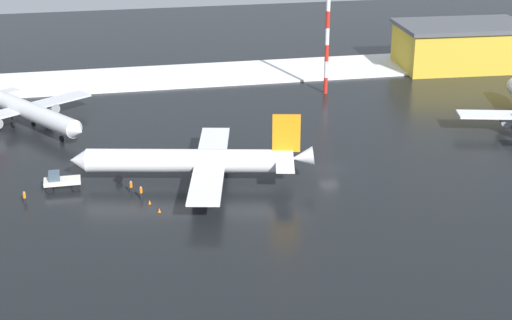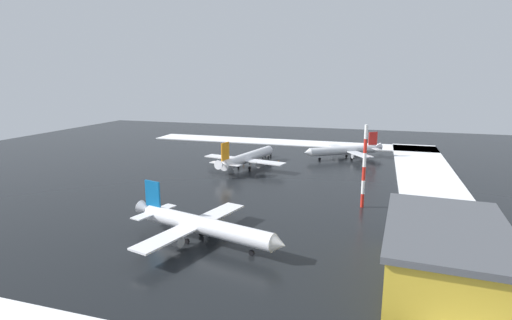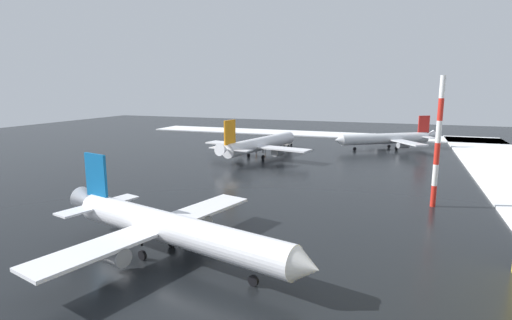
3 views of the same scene
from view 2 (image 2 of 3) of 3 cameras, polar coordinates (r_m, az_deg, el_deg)
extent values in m
plane|color=black|center=(104.20, -3.91, -3.35)|extent=(240.00, 240.00, 0.00)
cube|color=white|center=(98.36, 24.50, -5.26)|extent=(152.00, 16.00, 0.34)
cube|color=white|center=(166.96, 4.44, 2.52)|extent=(14.00, 116.00, 0.34)
cylinder|color=white|center=(121.47, -1.09, 0.40)|extent=(26.81, 8.64, 3.03)
cone|color=white|center=(133.87, 2.07, 1.48)|extent=(2.70, 3.27, 2.88)
cone|color=white|center=(109.31, -5.01, -0.66)|extent=(3.66, 3.20, 2.95)
cube|color=white|center=(123.17, -4.66, 0.40)|extent=(6.30, 12.17, 0.32)
cylinder|color=gray|center=(122.74, -3.85, -0.06)|extent=(3.34, 2.39, 1.79)
cube|color=white|center=(115.71, 1.35, -0.32)|extent=(6.30, 12.17, 0.32)
cylinder|color=gray|center=(117.12, 0.68, -0.61)|extent=(3.34, 2.39, 1.79)
cube|color=orange|center=(110.37, -4.42, 1.22)|extent=(3.56, 1.07, 5.00)
cube|color=white|center=(112.70, -5.47, -0.38)|extent=(3.18, 4.68, 0.21)
cube|color=white|center=(109.77, -3.17, -0.68)|extent=(3.18, 4.68, 0.21)
cylinder|color=black|center=(129.71, 1.02, 0.54)|extent=(0.21, 0.21, 0.62)
cylinder|color=black|center=(129.98, 1.02, -0.02)|extent=(1.03, 0.51, 0.98)
cylinder|color=black|center=(120.51, -2.54, -0.35)|extent=(0.21, 0.21, 0.62)
cylinder|color=black|center=(120.79, -2.54, -0.95)|extent=(1.03, 0.51, 0.98)
cylinder|color=black|center=(118.51, -0.94, -0.55)|extent=(0.21, 0.21, 0.62)
cylinder|color=black|center=(118.80, -0.93, -1.16)|extent=(1.03, 0.51, 0.98)
cylinder|color=white|center=(67.58, -7.20, -9.37)|extent=(9.15, 25.62, 2.91)
cone|color=white|center=(60.44, 3.35, -11.95)|extent=(3.19, 2.67, 2.77)
cone|color=white|center=(76.55, -15.49, -6.73)|extent=(3.15, 3.57, 2.83)
cube|color=white|center=(74.33, -5.34, -7.52)|extent=(11.72, 6.40, 0.31)
cylinder|color=gray|center=(73.10, -5.87, -8.59)|extent=(2.38, 3.24, 1.71)
cube|color=white|center=(64.46, -12.99, -10.92)|extent=(11.72, 6.40, 0.31)
cylinder|color=gray|center=(65.64, -11.61, -11.24)|extent=(2.38, 3.24, 1.71)
cube|color=#0C5999|center=(74.16, -14.54, -4.71)|extent=(1.14, 3.40, 4.80)
cube|color=white|center=(76.75, -12.94, -6.68)|extent=(4.53, 3.17, 0.21)
cube|color=white|center=(73.41, -15.76, -7.70)|extent=(4.53, 3.17, 0.21)
cylinder|color=black|center=(63.21, -0.65, -12.09)|extent=(0.21, 0.21, 0.60)
cylinder|color=black|center=(63.73, -0.64, -13.11)|extent=(0.52, 0.99, 0.94)
cylinder|color=black|center=(70.93, -7.85, -9.45)|extent=(0.21, 0.21, 0.60)
cylinder|color=black|center=(71.39, -7.82, -10.38)|extent=(0.52, 0.99, 0.94)
cylinder|color=black|center=(68.29, -9.88, -10.39)|extent=(0.21, 0.21, 0.60)
cylinder|color=black|center=(68.76, -9.84, -11.34)|extent=(0.52, 0.99, 0.94)
cylinder|color=silver|center=(137.24, 12.31, 1.35)|extent=(16.04, 21.64, 2.76)
cone|color=silver|center=(131.37, 7.29, 1.06)|extent=(3.26, 3.09, 2.62)
cone|color=silver|center=(144.09, 16.94, 1.80)|extent=(3.57, 3.72, 2.68)
cube|color=silver|center=(132.89, 14.61, 0.79)|extent=(10.72, 8.91, 0.29)
cylinder|color=gray|center=(134.19, 14.09, 0.57)|extent=(2.90, 3.19, 1.62)
cube|color=silver|center=(144.17, 11.86, 1.77)|extent=(10.72, 8.91, 0.29)
cylinder|color=gray|center=(142.73, 12.02, 1.33)|extent=(2.90, 3.19, 1.62)
cube|color=red|center=(142.54, 16.36, 2.95)|extent=(2.08, 2.84, 4.54)
cube|color=silver|center=(140.96, 16.77, 1.52)|extent=(4.41, 3.94, 0.19)
cube|color=silver|center=(144.97, 15.71, 1.86)|extent=(4.41, 3.94, 0.19)
cylinder|color=black|center=(133.55, 9.09, 0.65)|extent=(0.19, 0.19, 0.57)
cylinder|color=black|center=(133.78, 9.07, 0.16)|extent=(0.74, 0.90, 0.89)
cylinder|color=black|center=(137.15, 13.53, 0.77)|extent=(0.19, 0.19, 0.57)
cylinder|color=black|center=(137.38, 13.51, 0.29)|extent=(0.74, 0.90, 0.89)
cylinder|color=black|center=(140.18, 12.80, 1.04)|extent=(0.19, 0.19, 0.57)
cylinder|color=black|center=(140.40, 12.78, 0.57)|extent=(0.74, 0.90, 0.89)
cube|color=silver|center=(136.77, 1.56, 0.87)|extent=(4.64, 2.28, 0.50)
cube|color=#3F5160|center=(137.49, 1.66, 1.26)|extent=(1.43, 1.52, 1.10)
cylinder|color=black|center=(138.68, 1.33, 0.73)|extent=(0.91, 0.34, 0.90)
cylinder|color=black|center=(138.19, 2.12, 0.68)|extent=(0.91, 0.34, 0.90)
cylinder|color=black|center=(135.64, 0.98, 0.47)|extent=(0.91, 0.34, 0.90)
cylinder|color=black|center=(135.14, 1.79, 0.43)|extent=(0.91, 0.34, 0.90)
cylinder|color=black|center=(129.30, -1.74, -0.11)|extent=(0.16, 0.16, 0.85)
cylinder|color=black|center=(129.42, -1.81, -0.10)|extent=(0.16, 0.16, 0.85)
cylinder|color=orange|center=(129.21, -1.77, 0.21)|extent=(0.36, 0.36, 0.62)
sphere|color=tan|center=(129.12, -1.77, 0.40)|extent=(0.24, 0.24, 0.24)
cylinder|color=black|center=(129.69, -0.77, -0.07)|extent=(0.16, 0.16, 0.85)
cylinder|color=black|center=(129.88, -0.79, -0.06)|extent=(0.16, 0.16, 0.85)
cylinder|color=orange|center=(129.63, -0.78, 0.25)|extent=(0.36, 0.36, 0.62)
sphere|color=tan|center=(129.54, -0.78, 0.44)|extent=(0.24, 0.24, 0.24)
cylinder|color=black|center=(142.03, 0.59, 0.99)|extent=(0.16, 0.16, 0.85)
cylinder|color=black|center=(142.21, 0.62, 1.00)|extent=(0.16, 0.16, 0.85)
cylinder|color=orange|center=(141.98, 0.61, 1.29)|extent=(0.36, 0.36, 0.62)
sphere|color=tan|center=(141.90, 0.61, 1.46)|extent=(0.24, 0.24, 0.24)
cylinder|color=red|center=(88.15, 14.93, -5.61)|extent=(0.70, 0.70, 2.94)
cylinder|color=white|center=(87.33, 15.04, -3.77)|extent=(0.70, 0.70, 2.94)
cylinder|color=red|center=(86.60, 15.14, -1.89)|extent=(0.70, 0.70, 2.94)
cylinder|color=white|center=(85.96, 15.25, 0.02)|extent=(0.70, 0.70, 2.94)
cylinder|color=red|center=(85.42, 15.36, 1.95)|extent=(0.70, 0.70, 2.94)
cylinder|color=white|center=(84.98, 15.46, 3.90)|extent=(0.70, 0.70, 2.94)
cube|color=gold|center=(58.73, 25.34, -12.82)|extent=(24.76, 15.35, 8.00)
cube|color=#4C4F54|center=(57.11, 25.73, -8.79)|extent=(25.82, 16.41, 0.80)
cone|color=orange|center=(129.12, -2.60, -0.21)|extent=(0.36, 0.36, 0.55)
cone|color=orange|center=(130.04, 3.25, -0.13)|extent=(0.36, 0.36, 0.55)
cone|color=orange|center=(129.14, -3.84, -0.22)|extent=(0.36, 0.36, 0.55)
camera|label=1|loc=(180.94, -30.48, 14.63)|focal=55.00mm
camera|label=3|loc=(29.47, 2.22, -10.40)|focal=28.00mm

